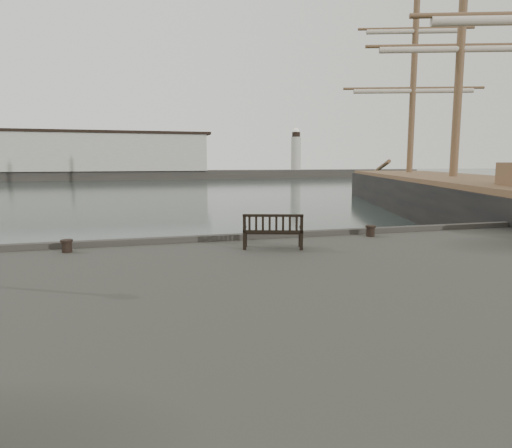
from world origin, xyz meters
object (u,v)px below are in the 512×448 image
(bollard_left, at_px, (67,246))
(bollard_right, at_px, (370,231))
(tall_ship_main, at_px, (452,203))
(bench, at_px, (273,238))

(bollard_left, bearing_deg, bollard_right, 0.33)
(bollard_left, relative_size, tall_ship_main, 0.01)
(bench, height_order, bollard_right, bench)
(bench, distance_m, bollard_left, 5.86)
(bollard_left, bearing_deg, bench, -10.69)
(bollard_left, distance_m, tall_ship_main, 30.89)
(bollard_right, bearing_deg, tall_ship_main, 44.38)
(bollard_right, relative_size, tall_ship_main, 0.01)
(tall_ship_main, bearing_deg, bench, -120.29)
(bollard_left, relative_size, bollard_right, 0.96)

